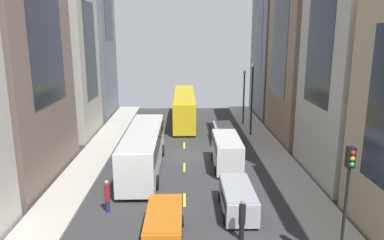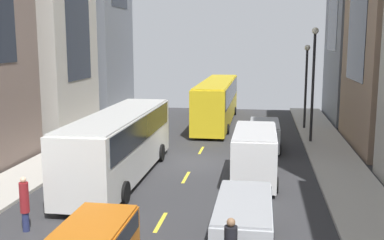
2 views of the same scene
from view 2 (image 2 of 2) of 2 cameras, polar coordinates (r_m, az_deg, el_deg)
The scene contains 18 objects.
ground_plane at distance 26.69m, azimuth 0.30°, elevation -5.23°, with size 42.93×42.93×0.00m, color #333335.
sidewalk_west at distance 28.90m, azimuth -15.68°, elevation -4.28°, with size 2.89×44.00×0.15m, color #B2ADA3.
sidewalk_east at distance 26.75m, azimuth 17.63°, elevation -5.49°, with size 2.89×44.00×0.15m, color #B2ADA3.
lane_stripe_2 at distance 18.27m, azimuth -3.89°, elevation -12.42°, with size 0.16×2.00×0.01m, color yellow.
lane_stripe_3 at distance 23.83m, azimuth -0.75°, elevation -7.06°, with size 0.16×2.00×0.01m, color yellow.
lane_stripe_4 at distance 29.57m, azimuth 1.14°, elevation -3.74°, with size 0.16×2.00×0.01m, color yellow.
lane_stripe_5 at distance 35.39m, azimuth 2.41°, elevation -1.50°, with size 0.16×2.00×0.01m, color yellow.
lane_stripe_6 at distance 41.26m, azimuth 3.31°, elevation 0.10°, with size 0.16×2.00×0.01m, color yellow.
lane_stripe_7 at distance 47.17m, azimuth 3.99°, elevation 1.31°, with size 0.16×2.00×0.01m, color yellow.
building_west_2 at distance 37.24m, azimuth -19.84°, elevation 12.32°, with size 8.24×7.88×17.88m.
city_bus_white at distance 23.49m, azimuth -8.80°, elevation -2.38°, with size 2.80×11.67×3.35m.
streetcar_yellow at distance 39.01m, azimuth 3.12°, elevation 2.70°, with size 2.70×14.77×3.59m.
delivery_van_white at distance 23.08m, azimuth 7.70°, elevation -3.83°, with size 2.25×5.37×2.58m.
car_silver_0 at distance 15.94m, azimuth 6.35°, elevation -12.10°, with size 2.04×4.60×1.65m.
car_silver_2 at distance 30.11m, azimuth 8.87°, elevation -1.61°, with size 2.05×4.48×1.75m.
pedestrian_crossing_near at distance 18.12m, azimuth -19.87°, elevation -9.53°, with size 0.33×0.33×2.06m.
streetlamp_near at distance 31.91m, azimuth 14.68°, elevation 5.58°, with size 0.44×0.44×7.59m.
streetlamp_far at distance 36.91m, azimuth 13.85°, elevation 5.17°, with size 0.44×0.44×6.43m.
Camera 2 is at (3.72, -25.51, 6.88)m, focal length 43.44 mm.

